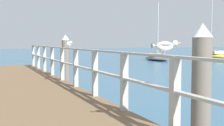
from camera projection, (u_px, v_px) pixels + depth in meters
pier_deck at (24, 98)px, 8.26m from camera, size 3.11×18.20×0.46m
pier_railing at (76, 63)px, 8.77m from camera, size 0.12×16.72×1.13m
dock_piling_near at (201, 94)px, 4.26m from camera, size 0.29×0.29×2.04m
dock_piling_far at (66, 61)px, 11.38m from camera, size 0.29×0.29×2.04m
seagull_foreground at (165, 46)px, 4.42m from camera, size 0.48×0.19×0.21m
seagull_background at (69, 44)px, 9.41m from camera, size 0.31×0.42×0.21m
boat_0 at (212, 55)px, 31.62m from camera, size 3.56×6.19×6.90m
boat_2 at (156, 57)px, 28.33m from camera, size 1.68×4.16×5.44m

